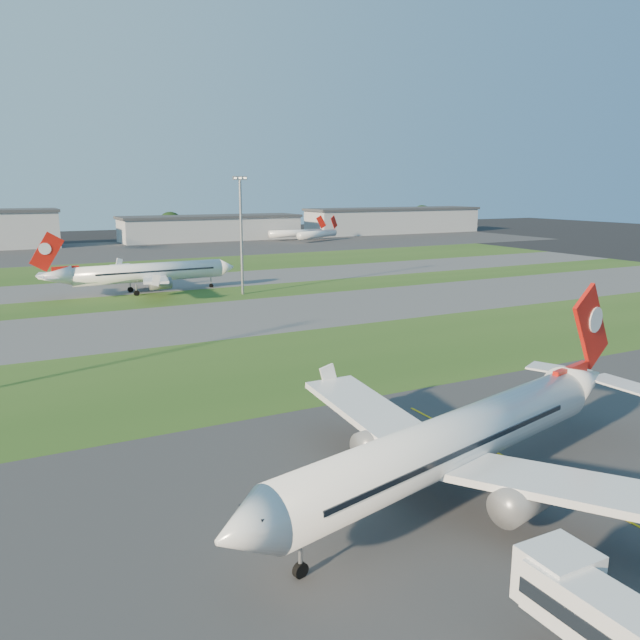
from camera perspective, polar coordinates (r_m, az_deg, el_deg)
ground at (r=46.08m, az=26.37°, el=-19.74°), size 700.00×700.00×0.00m
apron_near at (r=46.08m, az=26.37°, el=-19.74°), size 300.00×70.00×0.01m
grass_strip_a at (r=84.33m, az=-3.23°, el=-4.08°), size 300.00×34.00×0.01m
taxiway_a at (r=114.38m, az=-10.05°, el=0.04°), size 300.00×32.00×0.01m
grass_strip_b at (r=138.05m, az=-13.20°, el=1.94°), size 300.00×18.00×0.01m
taxiway_b at (r=159.21m, az=-15.19°, el=3.14°), size 300.00×26.00×0.01m
grass_strip_c at (r=191.31m, az=-17.35°, el=4.44°), size 300.00×40.00×0.01m
apron_far at (r=250.27m, az=-19.86°, el=5.93°), size 400.00×80.00×0.01m
airliner_parked at (r=48.70m, az=12.12°, el=-10.91°), size 41.05×34.40×13.03m
airliner_taxiing at (r=146.27m, az=-15.45°, el=4.17°), size 41.37×35.07×12.91m
mini_jet_near at (r=279.69m, az=-0.22°, el=7.87°), size 26.39×14.42×9.48m
mini_jet_far at (r=285.64m, az=-2.20°, el=7.95°), size 28.60×3.37×9.48m
light_mast_centre at (r=138.86m, az=-7.22°, el=8.38°), size 3.20×0.70×25.80m
hangar_east at (r=291.19m, az=-9.92°, el=8.32°), size 81.60×23.00×11.20m
hangar_far_east at (r=335.24m, az=6.78°, el=9.04°), size 96.90×23.00×13.20m
tree_mid_west at (r=288.80m, az=-25.05°, el=7.40°), size 9.90×9.90×10.80m
tree_mid_east at (r=300.48m, az=-13.51°, el=8.50°), size 11.55×11.55×12.60m
tree_east at (r=325.18m, az=-0.35°, el=8.95°), size 10.45×10.45×11.40m
tree_far_east at (r=365.61m, az=9.30°, el=9.34°), size 12.65×12.65×13.80m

